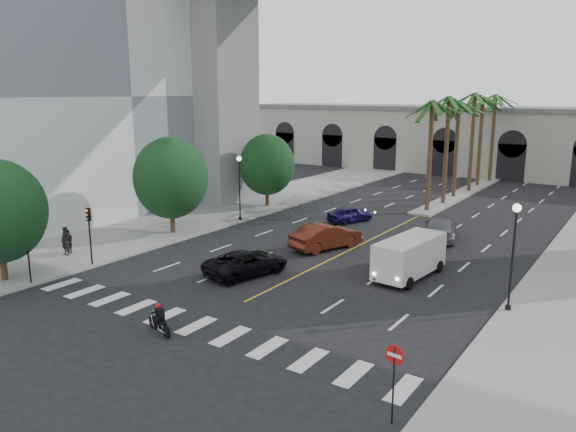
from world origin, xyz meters
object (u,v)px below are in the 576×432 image
Objects in this scene: car_e at (350,214)px; do_not_enter_sign at (394,367)px; lamp_post_left_far at (239,183)px; cargo_van at (409,256)px; car_b at (326,236)px; pedestrian_a at (65,241)px; pedestrian_b at (68,241)px; car_d at (440,229)px; lamp_post_right at (513,248)px; car_c at (247,263)px; car_a at (388,262)px; traffic_signal_near at (27,241)px; traffic_signal_far at (89,227)px; motorcycle_rider at (160,320)px.

do_not_enter_sign is (14.34, -24.48, 1.30)m from car_e.
lamp_post_left_far is 0.96× the size of cargo_van.
pedestrian_a reaches higher than car_b.
lamp_post_left_far is 14.32m from pedestrian_b.
do_not_enter_sign is at bearing 89.94° from car_d.
lamp_post_right is at bearing 20.09° from pedestrian_b.
car_a is at bearing -131.37° from car_c.
traffic_signal_near is at bearing -47.18° from pedestrian_b.
car_b reaches higher than car_c.
car_d is 25.50m from pedestrian_b.
traffic_signal_near is 5.48m from pedestrian_a.
cargo_van is at bearing 27.81° from traffic_signal_far.
lamp_post_right reaches higher than car_d.
car_e is 2.10× the size of pedestrian_a.
lamp_post_left_far reaches higher than car_c.
pedestrian_b is (-13.15, -10.63, 0.07)m from car_b.
car_a reaches higher than car_e.
pedestrian_b is at bearing 167.49° from traffic_signal_far.
motorcycle_rider is 0.68× the size of do_not_enter_sign.
motorcycle_rider is 0.36× the size of car_c.
car_d is at bearing 95.11° from motorcycle_rider.
pedestrian_b is (-10.80, -18.54, 0.26)m from car_e.
traffic_signal_near is 0.71× the size of car_c.
motorcycle_rider is at bearing 119.29° from car_e.
car_c reaches higher than car_e.
lamp_post_left_far reaches higher than car_d.
car_e is at bearing 114.60° from motorcycle_rider.
traffic_signal_near is at bearing -165.43° from motorcycle_rider.
car_a is (-7.19, 2.07, -2.44)m from lamp_post_right.
pedestrian_b is (-3.35, 4.74, -1.59)m from traffic_signal_near.
car_b is 7.38m from cargo_van.
motorcycle_rider is 14.68m from cargo_van.
traffic_signal_near is at bearing -90.00° from traffic_signal_far.
motorcycle_rider is at bearing -13.03° from pedestrian_b.
car_b reaches higher than car_d.
traffic_signal_far is at bearing -4.89° from pedestrian_b.
traffic_signal_near is 1.35× the size of do_not_enter_sign.
car_d reaches higher than car_a.
pedestrian_a is at bearing -151.42° from cargo_van.
cargo_van reaches higher than pedestrian_a.
lamp_post_left_far reaches higher than traffic_signal_far.
car_c is 3.33× the size of pedestrian_b.
do_not_enter_sign is (24.82, -5.55, 0.88)m from pedestrian_a.
car_c is 0.95× the size of car_d.
car_c is at bearing 15.91° from pedestrian_a.
cargo_van is 2.05× the size of do_not_enter_sign.
traffic_signal_far is 22.42m from do_not_enter_sign.
car_a is at bearing 39.02° from traffic_signal_near.
car_b is 0.94× the size of cargo_van.
pedestrian_b reaches higher than car_a.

